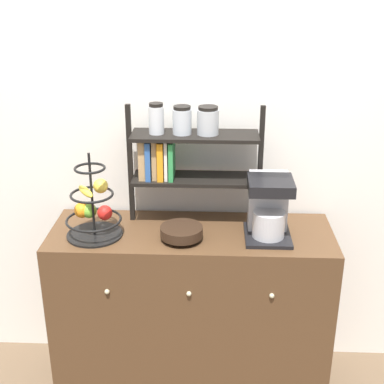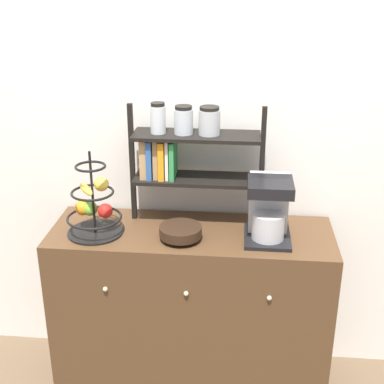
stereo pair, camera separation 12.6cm
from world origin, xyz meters
TOP-DOWN VIEW (x-y plane):
  - wall_back at (0.00, 0.52)m, footprint 7.00×0.05m
  - sideboard at (0.00, 0.24)m, footprint 1.39×0.49m
  - coffee_maker at (0.37, 0.22)m, footprint 0.22×0.25m
  - fruit_stand at (-0.47, 0.18)m, footprint 0.27×0.27m
  - wooden_bowl at (-0.04, 0.15)m, footprint 0.20×0.20m
  - shelf_hutch at (-0.06, 0.37)m, footprint 0.66×0.20m

SIDE VIEW (x-z plane):
  - sideboard at x=0.00m, z-range 0.00..0.91m
  - wooden_bowl at x=-0.04m, z-range 0.92..0.99m
  - fruit_stand at x=-0.47m, z-range 0.84..1.26m
  - coffee_maker at x=0.37m, z-range 0.91..1.21m
  - shelf_hutch at x=-0.06m, z-range 0.99..1.60m
  - wall_back at x=0.00m, z-range 0.00..2.60m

